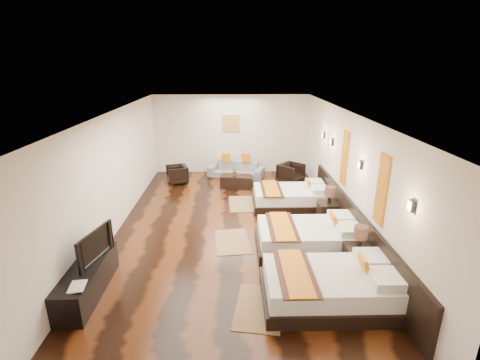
{
  "coord_description": "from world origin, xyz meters",
  "views": [
    {
      "loc": [
        0.05,
        -7.77,
        3.89
      ],
      "look_at": [
        0.23,
        0.48,
        1.1
      ],
      "focal_mm": 26.32,
      "sensor_mm": 36.0,
      "label": 1
    }
  ],
  "objects_px": {
    "bed_near": "(331,286)",
    "sofa": "(236,170)",
    "armchair_right": "(291,173)",
    "bed_far": "(291,197)",
    "coffee_table": "(236,181)",
    "nightstand_b": "(328,210)",
    "table_plant": "(235,172)",
    "tv_console": "(88,280)",
    "book": "(69,287)",
    "figurine": "(100,236)",
    "nightstand_a": "(358,256)",
    "tv": "(91,245)",
    "bed_mid": "(310,237)",
    "armchair_left": "(177,174)"
  },
  "relations": [
    {
      "from": "nightstand_b",
      "to": "armchair_right",
      "type": "xyz_separation_m",
      "value": [
        -0.44,
        3.12,
        -0.01
      ]
    },
    {
      "from": "nightstand_a",
      "to": "armchair_right",
      "type": "height_order",
      "value": "nightstand_a"
    },
    {
      "from": "bed_far",
      "to": "tv",
      "type": "bearing_deg",
      "value": -138.74
    },
    {
      "from": "coffee_table",
      "to": "figurine",
      "type": "bearing_deg",
      "value": -119.66
    },
    {
      "from": "book",
      "to": "sofa",
      "type": "xyz_separation_m",
      "value": [
        2.67,
        7.15,
        -0.28
      ]
    },
    {
      "from": "bed_far",
      "to": "table_plant",
      "type": "bearing_deg",
      "value": 134.44
    },
    {
      "from": "sofa",
      "to": "bed_near",
      "type": "bearing_deg",
      "value": -59.95
    },
    {
      "from": "bed_far",
      "to": "coffee_table",
      "type": "distance_m",
      "value": 2.23
    },
    {
      "from": "bed_far",
      "to": "nightstand_b",
      "type": "distance_m",
      "value": 1.34
    },
    {
      "from": "bed_near",
      "to": "bed_mid",
      "type": "height_order",
      "value": "bed_near"
    },
    {
      "from": "nightstand_a",
      "to": "sofa",
      "type": "height_order",
      "value": "nightstand_a"
    },
    {
      "from": "nightstand_a",
      "to": "bed_near",
      "type": "bearing_deg",
      "value": -130.49
    },
    {
      "from": "bed_mid",
      "to": "tv_console",
      "type": "distance_m",
      "value": 4.44
    },
    {
      "from": "table_plant",
      "to": "bed_far",
      "type": "bearing_deg",
      "value": -45.56
    },
    {
      "from": "tv_console",
      "to": "table_plant",
      "type": "xyz_separation_m",
      "value": [
        2.62,
        5.46,
        0.25
      ]
    },
    {
      "from": "bed_near",
      "to": "tv",
      "type": "distance_m",
      "value": 4.22
    },
    {
      "from": "sofa",
      "to": "armchair_right",
      "type": "relative_size",
      "value": 2.61
    },
    {
      "from": "bed_near",
      "to": "tv_console",
      "type": "bearing_deg",
      "value": 175.77
    },
    {
      "from": "tv",
      "to": "bed_near",
      "type": "bearing_deg",
      "value": -83.49
    },
    {
      "from": "nightstand_b",
      "to": "armchair_left",
      "type": "height_order",
      "value": "nightstand_b"
    },
    {
      "from": "bed_near",
      "to": "coffee_table",
      "type": "distance_m",
      "value": 5.98
    },
    {
      "from": "bed_far",
      "to": "tv_console",
      "type": "xyz_separation_m",
      "value": [
        -4.2,
        -3.86,
        -0.0
      ]
    },
    {
      "from": "tv_console",
      "to": "armchair_left",
      "type": "bearing_deg",
      "value": 83.4
    },
    {
      "from": "nightstand_a",
      "to": "figurine",
      "type": "xyz_separation_m",
      "value": [
        -4.95,
        0.22,
        0.38
      ]
    },
    {
      "from": "bed_mid",
      "to": "table_plant",
      "type": "relative_size",
      "value": 8.57
    },
    {
      "from": "tv_console",
      "to": "tv",
      "type": "bearing_deg",
      "value": 77.1
    },
    {
      "from": "nightstand_a",
      "to": "tv",
      "type": "height_order",
      "value": "tv"
    },
    {
      "from": "bed_mid",
      "to": "armchair_right",
      "type": "relative_size",
      "value": 3.01
    },
    {
      "from": "bed_near",
      "to": "bed_far",
      "type": "relative_size",
      "value": 1.08
    },
    {
      "from": "figurine",
      "to": "coffee_table",
      "type": "relative_size",
      "value": 0.34
    },
    {
      "from": "book",
      "to": "sofa",
      "type": "height_order",
      "value": "book"
    },
    {
      "from": "bed_far",
      "to": "book",
      "type": "xyz_separation_m",
      "value": [
        -4.2,
        -4.48,
        0.29
      ]
    },
    {
      "from": "bed_far",
      "to": "tv_console",
      "type": "distance_m",
      "value": 5.7
    },
    {
      "from": "figurine",
      "to": "armchair_left",
      "type": "distance_m",
      "value": 5.22
    },
    {
      "from": "book",
      "to": "coffee_table",
      "type": "distance_m",
      "value": 6.67
    },
    {
      "from": "tv_console",
      "to": "armchair_right",
      "type": "height_order",
      "value": "armchair_right"
    },
    {
      "from": "bed_near",
      "to": "sofa",
      "type": "bearing_deg",
      "value": 102.62
    },
    {
      "from": "bed_mid",
      "to": "table_plant",
      "type": "height_order",
      "value": "bed_mid"
    },
    {
      "from": "bed_mid",
      "to": "tv",
      "type": "xyz_separation_m",
      "value": [
        -4.15,
        -1.22,
        0.55
      ]
    },
    {
      "from": "tv",
      "to": "figurine",
      "type": "relative_size",
      "value": 2.88
    },
    {
      "from": "bed_far",
      "to": "nightstand_b",
      "type": "relative_size",
      "value": 2.16
    },
    {
      "from": "nightstand_b",
      "to": "table_plant",
      "type": "bearing_deg",
      "value": 130.6
    },
    {
      "from": "tv_console",
      "to": "table_plant",
      "type": "relative_size",
      "value": 6.95
    },
    {
      "from": "figurine",
      "to": "sofa",
      "type": "bearing_deg",
      "value": 65.05
    },
    {
      "from": "bed_far",
      "to": "book",
      "type": "height_order",
      "value": "bed_far"
    },
    {
      "from": "book",
      "to": "tv",
      "type": "bearing_deg",
      "value": 86.62
    },
    {
      "from": "bed_mid",
      "to": "armchair_left",
      "type": "distance_m",
      "value": 5.72
    },
    {
      "from": "bed_far",
      "to": "tv",
      "type": "xyz_separation_m",
      "value": [
        -4.15,
        -3.64,
        0.56
      ]
    },
    {
      "from": "figurine",
      "to": "sofa",
      "type": "distance_m",
      "value": 6.34
    },
    {
      "from": "tv_console",
      "to": "figurine",
      "type": "distance_m",
      "value": 0.91
    }
  ]
}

